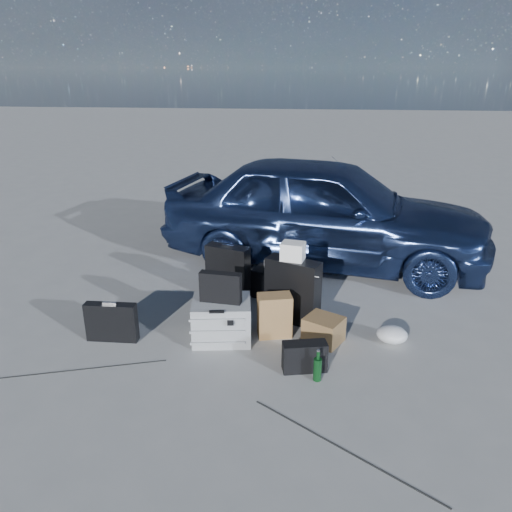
{
  "coord_description": "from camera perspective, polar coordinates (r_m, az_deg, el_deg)",
  "views": [
    {
      "loc": [
        0.62,
        -4.09,
        2.55
      ],
      "look_at": [
        0.06,
        0.85,
        0.66
      ],
      "focal_mm": 35.0,
      "sensor_mm": 36.0,
      "label": 1
    }
  ],
  "objects": [
    {
      "name": "ground",
      "position": [
        4.86,
        -1.84,
        -10.87
      ],
      "size": [
        60.0,
        60.0,
        0.0
      ],
      "primitive_type": "plane",
      "color": "#9D9D99",
      "rests_on": "ground"
    },
    {
      "name": "car",
      "position": [
        6.83,
        7.86,
        5.15
      ],
      "size": [
        4.57,
        2.55,
        1.47
      ],
      "primitive_type": "imported",
      "rotation": [
        0.0,
        0.0,
        1.37
      ],
      "color": "navy",
      "rests_on": "ground"
    },
    {
      "name": "pelican_case",
      "position": [
        4.99,
        -3.93,
        -7.28
      ],
      "size": [
        0.63,
        0.54,
        0.41
      ],
      "primitive_type": "cube",
      "rotation": [
        0.0,
        0.0,
        0.14
      ],
      "color": "#AAAEB0",
      "rests_on": "ground"
    },
    {
      "name": "laptop_bag",
      "position": [
        4.82,
        -4.07,
        -3.61
      ],
      "size": [
        0.41,
        0.14,
        0.3
      ],
      "primitive_type": "cube",
      "rotation": [
        0.0,
        0.0,
        -0.11
      ],
      "color": "black",
      "rests_on": "pelican_case"
    },
    {
      "name": "briefcase",
      "position": [
        5.16,
        -16.18,
        -7.27
      ],
      "size": [
        0.51,
        0.12,
        0.39
      ],
      "primitive_type": "cube",
      "rotation": [
        0.0,
        0.0,
        0.02
      ],
      "color": "black",
      "rests_on": "ground"
    },
    {
      "name": "suitcase_left",
      "position": [
        5.78,
        -3.22,
        -1.92
      ],
      "size": [
        0.53,
        0.32,
        0.65
      ],
      "primitive_type": "cube",
      "rotation": [
        0.0,
        0.0,
        -0.31
      ],
      "color": "black",
      "rests_on": "ground"
    },
    {
      "name": "suitcase_right",
      "position": [
        5.28,
        4.21,
        -3.98
      ],
      "size": [
        0.61,
        0.42,
        0.69
      ],
      "primitive_type": "cube",
      "rotation": [
        0.0,
        0.0,
        -0.42
      ],
      "color": "black",
      "rests_on": "ground"
    },
    {
      "name": "white_carton",
      "position": [
        5.13,
        4.24,
        0.55
      ],
      "size": [
        0.26,
        0.23,
        0.19
      ],
      "primitive_type": "cube",
      "rotation": [
        0.0,
        0.0,
        -0.2
      ],
      "color": "white",
      "rests_on": "suitcase_right"
    },
    {
      "name": "duffel_bag",
      "position": [
        5.86,
        2.99,
        -3.23
      ],
      "size": [
        0.74,
        0.47,
        0.34
      ],
      "primitive_type": "cube",
      "rotation": [
        0.0,
        0.0,
        -0.29
      ],
      "color": "black",
      "rests_on": "ground"
    },
    {
      "name": "flat_box_white",
      "position": [
        5.79,
        3.05,
        -1.31
      ],
      "size": [
        0.46,
        0.37,
        0.07
      ],
      "primitive_type": "cube",
      "rotation": [
        0.0,
        0.0,
        0.15
      ],
      "color": "white",
      "rests_on": "duffel_bag"
    },
    {
      "name": "flat_box_black",
      "position": [
        5.76,
        2.99,
        -0.74
      ],
      "size": [
        0.27,
        0.2,
        0.06
      ],
      "primitive_type": "cube",
      "rotation": [
        0.0,
        0.0,
        -0.03
      ],
      "color": "black",
      "rests_on": "flat_box_white"
    },
    {
      "name": "kraft_bag",
      "position": [
        5.03,
        2.13,
        -6.8
      ],
      "size": [
        0.37,
        0.27,
        0.44
      ],
      "primitive_type": "cube",
      "rotation": [
        0.0,
        0.0,
        0.24
      ],
      "color": "olive",
      "rests_on": "ground"
    },
    {
      "name": "cardboard_box",
      "position": [
        5.01,
        7.72,
        -8.35
      ],
      "size": [
        0.45,
        0.43,
        0.26
      ],
      "primitive_type": "cube",
      "rotation": [
        0.0,
        0.0,
        -0.5
      ],
      "color": "olive",
      "rests_on": "ground"
    },
    {
      "name": "plastic_bag",
      "position": [
        5.15,
        15.28,
        -8.64
      ],
      "size": [
        0.34,
        0.31,
        0.17
      ],
      "primitive_type": "ellipsoid",
      "rotation": [
        0.0,
        0.0,
        -0.18
      ],
      "color": "silver",
      "rests_on": "ground"
    },
    {
      "name": "messenger_bag",
      "position": [
        4.55,
        5.57,
        -11.38
      ],
      "size": [
        0.42,
        0.23,
        0.27
      ],
      "primitive_type": "cube",
      "rotation": [
        0.0,
        0.0,
        0.22
      ],
      "color": "black",
      "rests_on": "ground"
    },
    {
      "name": "green_bottle",
      "position": [
        4.42,
        7.06,
        -12.34
      ],
      "size": [
        0.08,
        0.08,
        0.29
      ],
      "primitive_type": "cylinder",
      "rotation": [
        0.0,
        0.0,
        -0.16
      ],
      "color": "black",
      "rests_on": "ground"
    }
  ]
}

